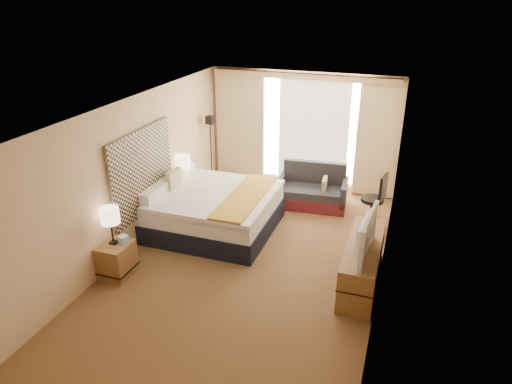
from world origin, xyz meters
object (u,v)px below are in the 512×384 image
(lamp_left, at_px, (110,216))
(loveseat, at_px, (312,192))
(television, at_px, (361,233))
(bed, at_px, (212,210))
(nightstand_right, at_px, (188,197))
(desk_chair, at_px, (375,202))
(media_dresser, at_px, (362,263))
(lamp_right, at_px, (183,163))
(floor_lamp, at_px, (211,138))
(nightstand_left, at_px, (117,260))

(lamp_left, bearing_deg, loveseat, 55.73)
(television, bearing_deg, bed, 72.35)
(bed, distance_m, lamp_left, 2.15)
(nightstand_right, distance_m, desk_chair, 3.73)
(media_dresser, distance_m, desk_chair, 2.09)
(lamp_right, bearing_deg, television, -24.60)
(nightstand_right, height_order, television, television)
(media_dresser, bearing_deg, lamp_right, 159.39)
(media_dresser, xyz_separation_m, lamp_left, (-3.73, -1.02, 0.68))
(lamp_left, height_order, television, television)
(lamp_left, bearing_deg, desk_chair, 40.05)
(loveseat, xyz_separation_m, floor_lamp, (-2.40, 0.21, 0.88))
(media_dresser, relative_size, desk_chair, 1.76)
(loveseat, height_order, desk_chair, desk_chair)
(floor_lamp, bearing_deg, desk_chair, -9.44)
(nightstand_right, height_order, media_dresser, media_dresser)
(bed, xyz_separation_m, loveseat, (1.56, 1.64, -0.11))
(loveseat, distance_m, lamp_right, 2.75)
(floor_lamp, height_order, desk_chair, floor_lamp)
(nightstand_left, distance_m, floor_lamp, 3.86)
(nightstand_right, xyz_separation_m, lamp_right, (-0.05, -0.04, 0.77))
(loveseat, bearing_deg, lamp_right, -160.84)
(lamp_left, distance_m, lamp_right, 2.43)
(nightstand_left, distance_m, lamp_left, 0.75)
(bed, height_order, television, television)
(media_dresser, distance_m, lamp_right, 4.06)
(loveseat, distance_m, television, 3.14)
(loveseat, xyz_separation_m, desk_chair, (1.31, -0.40, 0.16))
(nightstand_left, height_order, television, television)
(bed, height_order, floor_lamp, floor_lamp)
(nightstand_left, xyz_separation_m, television, (3.65, 0.77, 0.74))
(media_dresser, distance_m, loveseat, 2.83)
(nightstand_left, height_order, floor_lamp, floor_lamp)
(desk_chair, height_order, television, television)
(media_dresser, xyz_separation_m, loveseat, (-1.33, 2.49, -0.06))
(nightstand_right, distance_m, loveseat, 2.58)
(nightstand_left, bearing_deg, television, 11.86)
(nightstand_right, height_order, lamp_right, lamp_right)
(floor_lamp, bearing_deg, lamp_right, -90.82)
(loveseat, bearing_deg, television, -70.14)
(floor_lamp, relative_size, television, 1.53)
(lamp_left, bearing_deg, nightstand_right, 89.28)
(nightstand_left, relative_size, lamp_left, 0.89)
(television, bearing_deg, desk_chair, 3.52)
(floor_lamp, bearing_deg, media_dresser, -35.95)
(floor_lamp, bearing_deg, bed, -65.68)
(media_dresser, relative_size, lamp_right, 2.84)
(bed, distance_m, television, 3.12)
(nightstand_right, relative_size, lamp_left, 0.89)
(nightstand_right, xyz_separation_m, lamp_left, (-0.03, -2.47, 0.75))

